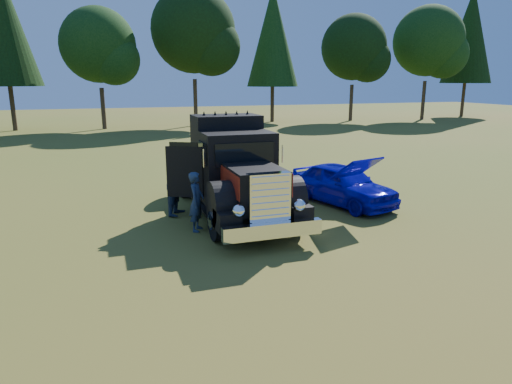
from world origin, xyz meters
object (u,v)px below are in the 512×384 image
Objects in this scene: diamond_t_truck at (234,174)px; hotrod_coupe at (343,184)px; spectator_far at (179,183)px; spectator_near at (197,202)px.

hotrod_coupe is (3.77, 0.07, -0.59)m from diamond_t_truck.
hotrod_coupe is 5.40m from spectator_far.
diamond_t_truck is at bearing -80.18° from spectator_far.
spectator_far reaches higher than spectator_near.
diamond_t_truck reaches higher than spectator_far.
spectator_far is at bearing 174.35° from hotrod_coupe.
diamond_t_truck is 4.33× the size of spectator_near.
spectator_far is (-1.59, 0.60, -0.28)m from diamond_t_truck.
spectator_near is 1.75m from spectator_far.
diamond_t_truck is at bearing -25.26° from spectator_near.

